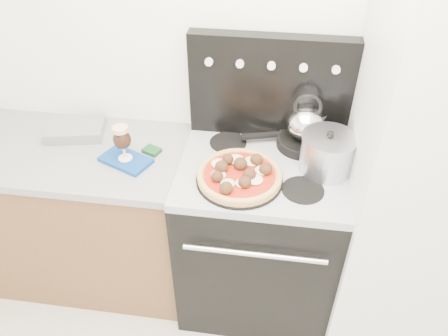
% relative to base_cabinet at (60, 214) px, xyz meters
% --- Properties ---
extents(room_shell, '(3.52, 3.01, 2.52)m').
position_rel_base_cabinet_xyz_m(room_shell, '(1.02, -0.91, 0.82)').
color(room_shell, silver).
rests_on(room_shell, ground).
extents(base_cabinet, '(1.45, 0.60, 0.86)m').
position_rel_base_cabinet_xyz_m(base_cabinet, '(0.00, 0.00, 0.00)').
color(base_cabinet, brown).
rests_on(base_cabinet, ground).
extents(countertop, '(1.48, 0.63, 0.04)m').
position_rel_base_cabinet_xyz_m(countertop, '(0.00, 0.00, 0.45)').
color(countertop, gray).
rests_on(countertop, base_cabinet).
extents(stove_body, '(0.76, 0.65, 0.88)m').
position_rel_base_cabinet_xyz_m(stove_body, '(1.10, -0.02, 0.01)').
color(stove_body, black).
rests_on(stove_body, ground).
extents(cooktop, '(0.76, 0.65, 0.04)m').
position_rel_base_cabinet_xyz_m(cooktop, '(1.10, -0.02, 0.47)').
color(cooktop, '#ADADB2').
rests_on(cooktop, stove_body).
extents(backguard, '(0.76, 0.08, 0.50)m').
position_rel_base_cabinet_xyz_m(backguard, '(1.10, 0.25, 0.74)').
color(backguard, black).
rests_on(backguard, cooktop).
extents(fridge, '(0.64, 0.68, 1.90)m').
position_rel_base_cabinet_xyz_m(fridge, '(1.80, -0.05, 0.52)').
color(fridge, silver).
rests_on(fridge, ground).
extents(foil_sheet, '(0.31, 0.26, 0.06)m').
position_rel_base_cabinet_xyz_m(foil_sheet, '(0.15, 0.12, 0.50)').
color(foil_sheet, silver).
rests_on(foil_sheet, countertop).
extents(oven_mitt, '(0.27, 0.22, 0.02)m').
position_rel_base_cabinet_xyz_m(oven_mitt, '(0.47, -0.06, 0.48)').
color(oven_mitt, navy).
rests_on(oven_mitt, countertop).
extents(beer_glass, '(0.09, 0.09, 0.18)m').
position_rel_base_cabinet_xyz_m(beer_glass, '(0.47, -0.06, 0.58)').
color(beer_glass, black).
rests_on(beer_glass, oven_mitt).
extents(pizza_pan, '(0.39, 0.39, 0.01)m').
position_rel_base_cabinet_xyz_m(pizza_pan, '(1.01, -0.15, 0.50)').
color(pizza_pan, black).
rests_on(pizza_pan, cooktop).
extents(pizza, '(0.44, 0.44, 0.05)m').
position_rel_base_cabinet_xyz_m(pizza, '(1.01, -0.15, 0.53)').
color(pizza, '#E1C257').
rests_on(pizza, pizza_pan).
extents(skillet, '(0.31, 0.31, 0.05)m').
position_rel_base_cabinet_xyz_m(skillet, '(1.28, 0.15, 0.51)').
color(skillet, black).
rests_on(skillet, cooktop).
extents(tea_kettle, '(0.23, 0.23, 0.20)m').
position_rel_base_cabinet_xyz_m(tea_kettle, '(1.28, 0.15, 0.63)').
color(tea_kettle, silver).
rests_on(tea_kettle, skillet).
extents(stock_pot, '(0.27, 0.27, 0.17)m').
position_rel_base_cabinet_xyz_m(stock_pot, '(1.38, -0.02, 0.57)').
color(stock_pot, silver).
rests_on(stock_pot, cooktop).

